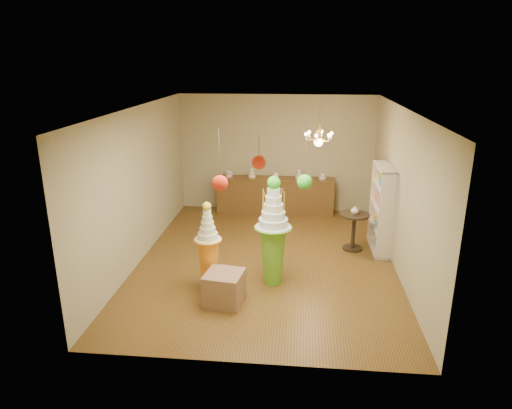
# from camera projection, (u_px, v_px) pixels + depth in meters

# --- Properties ---
(floor) EXTENTS (6.50, 6.50, 0.00)m
(floor) POSITION_uv_depth(u_px,v_px,m) (266.00, 260.00, 9.15)
(floor) COLOR brown
(floor) RESTS_ON ground
(ceiling) EXTENTS (6.50, 6.50, 0.00)m
(ceiling) POSITION_uv_depth(u_px,v_px,m) (267.00, 108.00, 8.22)
(ceiling) COLOR white
(ceiling) RESTS_ON ground
(wall_back) EXTENTS (5.00, 0.04, 3.00)m
(wall_back) POSITION_uv_depth(u_px,v_px,m) (276.00, 154.00, 11.76)
(wall_back) COLOR tan
(wall_back) RESTS_ON ground
(wall_front) EXTENTS (5.00, 0.04, 3.00)m
(wall_front) POSITION_uv_depth(u_px,v_px,m) (247.00, 260.00, 5.61)
(wall_front) COLOR tan
(wall_front) RESTS_ON ground
(wall_left) EXTENTS (0.04, 6.50, 3.00)m
(wall_left) POSITION_uv_depth(u_px,v_px,m) (140.00, 185.00, 8.92)
(wall_left) COLOR tan
(wall_left) RESTS_ON ground
(wall_right) EXTENTS (0.04, 6.50, 3.00)m
(wall_right) POSITION_uv_depth(u_px,v_px,m) (401.00, 192.00, 8.46)
(wall_right) COLOR tan
(wall_right) RESTS_ON ground
(pedestal_green) EXTENTS (0.69, 0.69, 1.98)m
(pedestal_green) POSITION_uv_depth(u_px,v_px,m) (273.00, 241.00, 8.00)
(pedestal_green) COLOR #61AD25
(pedestal_green) RESTS_ON floor
(pedestal_orange) EXTENTS (0.55, 0.55, 1.59)m
(pedestal_orange) POSITION_uv_depth(u_px,v_px,m) (208.00, 256.00, 7.87)
(pedestal_orange) COLOR orange
(pedestal_orange) RESTS_ON floor
(burlap_riser) EXTENTS (0.68, 0.68, 0.54)m
(burlap_riser) POSITION_uv_depth(u_px,v_px,m) (224.00, 288.00, 7.49)
(burlap_riser) COLOR #866449
(burlap_riser) RESTS_ON floor
(sideboard) EXTENTS (3.04, 0.54, 1.16)m
(sideboard) POSITION_uv_depth(u_px,v_px,m) (275.00, 195.00, 11.82)
(sideboard) COLOR brown
(sideboard) RESTS_ON floor
(shelving_unit) EXTENTS (0.33, 1.20, 1.80)m
(shelving_unit) POSITION_uv_depth(u_px,v_px,m) (382.00, 208.00, 9.41)
(shelving_unit) COLOR beige
(shelving_unit) RESTS_ON floor
(round_table) EXTENTS (0.63, 0.63, 0.79)m
(round_table) POSITION_uv_depth(u_px,v_px,m) (354.00, 226.00, 9.52)
(round_table) COLOR black
(round_table) RESTS_ON floor
(vase) EXTENTS (0.20, 0.20, 0.17)m
(vase) POSITION_uv_depth(u_px,v_px,m) (355.00, 210.00, 9.40)
(vase) COLOR beige
(vase) RESTS_ON round_table
(pom_red_left) EXTENTS (0.23, 0.23, 0.94)m
(pom_red_left) POSITION_uv_depth(u_px,v_px,m) (220.00, 183.00, 6.50)
(pom_red_left) COLOR #40362E
(pom_red_left) RESTS_ON ceiling
(pom_green_mid) EXTENTS (0.25, 0.25, 1.14)m
(pom_green_mid) POSITION_uv_depth(u_px,v_px,m) (305.00, 182.00, 7.27)
(pom_green_mid) COLOR #40362E
(pom_green_mid) RESTS_ON ceiling
(pom_red_right) EXTENTS (0.18, 0.18, 0.43)m
(pom_red_right) POSITION_uv_depth(u_px,v_px,m) (259.00, 162.00, 5.59)
(pom_red_right) COLOR #40362E
(pom_red_right) RESTS_ON ceiling
(chandelier) EXTENTS (0.76, 0.76, 0.85)m
(chandelier) POSITION_uv_depth(u_px,v_px,m) (319.00, 139.00, 9.16)
(chandelier) COLOR gold
(chandelier) RESTS_ON ceiling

